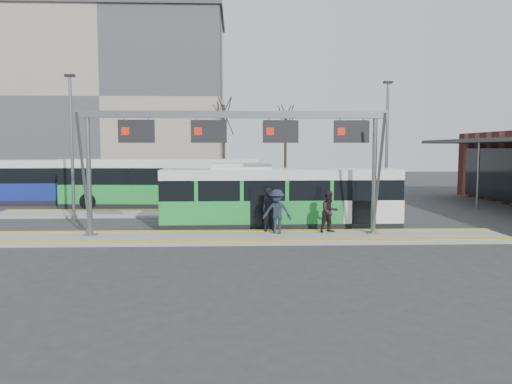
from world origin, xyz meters
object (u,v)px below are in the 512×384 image
at_px(passenger_a, 270,210).
at_px(passenger_b, 330,212).
at_px(hero_bus, 280,198).
at_px(passenger_c, 277,212).
at_px(gantry, 237,136).

relative_size(passenger_a, passenger_b, 1.06).
distance_m(hero_bus, passenger_c, 2.62).
xyz_separation_m(passenger_a, passenger_b, (2.59, -0.34, -0.06)).
bearing_deg(passenger_b, passenger_c, 161.60).
height_order(passenger_b, passenger_c, passenger_c).
distance_m(hero_bus, passenger_b, 3.08).
relative_size(passenger_a, passenger_c, 1.01).
relative_size(gantry, passenger_a, 6.79).
height_order(gantry, passenger_b, gantry).
xyz_separation_m(hero_bus, passenger_b, (1.98, -2.33, -0.37)).
xyz_separation_m(passenger_b, passenger_c, (-2.31, -0.25, 0.05)).
bearing_deg(passenger_a, hero_bus, 59.27).
bearing_deg(gantry, hero_bus, 53.40).
bearing_deg(passenger_b, passenger_a, 147.92).
bearing_deg(passenger_a, passenger_b, -21.28).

